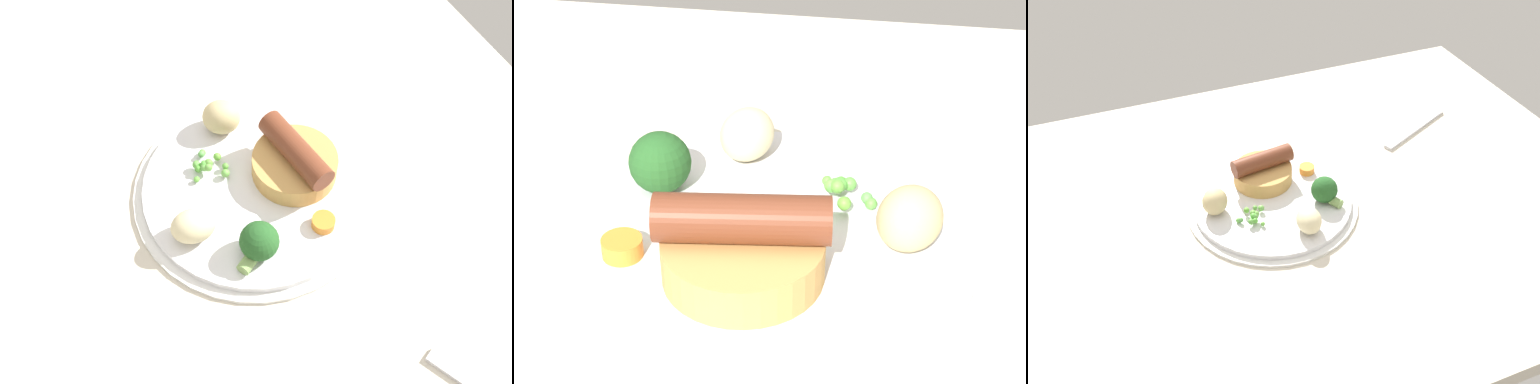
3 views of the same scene
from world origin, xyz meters
The scene contains 9 objects.
dining_table centered at (0.00, 0.00, 1.50)cm, with size 110.00×80.00×3.00cm, color beige.
dinner_plate centered at (4.13, -0.53, 3.57)cm, with size 28.26×28.26×1.40cm.
sausage_pudding centered at (3.95, -5.55, 6.50)cm, with size 10.71×9.90×5.65cm.
pea_pile centered at (8.79, 3.23, 5.38)cm, with size 5.06×4.41×1.87cm.
broccoli_floret_near centered at (-3.61, 3.03, 6.49)cm, with size 4.50×5.42×4.34cm.
potato_chunk_0 centered at (13.65, -0.90, 6.52)cm, with size 4.56×4.01×4.24cm, color #CCB77F.
potato_chunk_1 centered at (1.54, 8.33, 6.27)cm, with size 4.93×3.86×3.73cm, color beige.
carrot_slice_0 centered at (-3.90, -4.86, 5.02)cm, with size 2.60×2.60×1.24cm, color orange.
fork centered at (-29.53, -10.91, 3.30)cm, with size 18.00×1.60×0.60cm, color silver.
Camera 3 is at (28.53, 65.82, 65.42)cm, focal length 40.00 mm.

